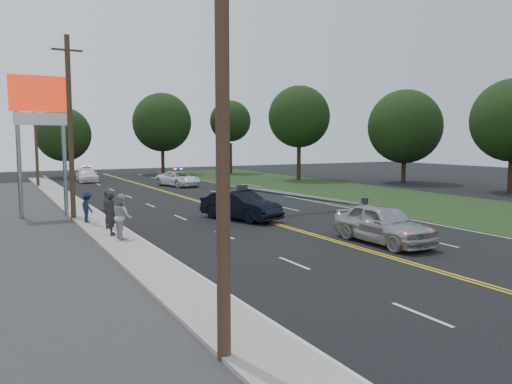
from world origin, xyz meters
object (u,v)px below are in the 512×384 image
utility_pole_mid (70,128)px  emergency_a (178,179)px  crashed_sedan (241,205)px  waiting_sedan (383,224)px  bystander_b (122,216)px  emergency_b (87,175)px  bystander_a (112,213)px  bystander_d (107,209)px  bystander_c (87,207)px  fallen_streetlight (315,198)px  pylon_sign (40,112)px  traffic_signal (225,142)px  utility_pole_near (222,105)px  utility_pole_far (36,133)px

utility_pole_mid → emergency_a: bearing=54.2°
utility_pole_mid → crashed_sedan: size_ratio=2.05×
waiting_sedan → bystander_b: (-9.72, 5.72, 0.26)m
emergency_b → bystander_a: bearing=-94.0°
emergency_b → bystander_d: bearing=-94.2°
bystander_b → utility_pole_mid: bearing=5.6°
emergency_a → bystander_c: 21.67m
fallen_streetlight → bystander_b: 12.75m
utility_pole_mid → bystander_a: utility_pole_mid is taller
pylon_sign → bystander_d: (2.30, -6.16, -4.92)m
traffic_signal → bystander_a: size_ratio=3.53×
pylon_sign → fallen_streetlight: 16.66m
utility_pole_near → bystander_c: size_ratio=6.26×
fallen_streetlight → bystander_a: size_ratio=4.68×
emergency_a → bystander_b: 26.06m
utility_pole_mid → emergency_b: size_ratio=2.09×
utility_pole_near → pylon_sign: bearing=93.4°
utility_pole_far → waiting_sedan: bearing=-72.9°
bystander_b → bystander_c: bystander_b is taller
traffic_signal → emergency_a: (-5.58, -1.45, -3.50)m
pylon_sign → fallen_streetlight: size_ratio=0.85×
traffic_signal → utility_pole_far: size_ratio=0.70×
pylon_sign → emergency_b: pylon_sign is taller
bystander_d → emergency_b: bearing=3.3°
utility_pole_far → crashed_sedan: size_ratio=2.05×
waiting_sedan → bystander_b: bystander_b is taller
pylon_sign → emergency_b: bearing=75.0°
bystander_c → bystander_d: (0.56, -2.33, 0.15)m
pylon_sign → bystander_a: bearing=-75.3°
utility_pole_far → emergency_b: bearing=36.6°
emergency_a → bystander_b: bystander_b is taller
fallen_streetlight → crashed_sedan: (-5.20, -0.30, -0.11)m
fallen_streetlight → emergency_a: size_ratio=1.86×
bystander_c → emergency_a: bearing=-45.8°
utility_pole_far → bystander_c: utility_pole_far is taller
pylon_sign → bystander_d: bearing=-69.6°
fallen_streetlight → bystander_d: bystander_d is taller
emergency_a → bystander_b: size_ratio=2.55×
emergency_b → bystander_b: bearing=-93.4°
utility_pole_mid → emergency_a: size_ratio=1.98×
pylon_sign → utility_pole_far: size_ratio=0.80×
bystander_b → bystander_d: bearing=-2.1°
utility_pole_near → waiting_sedan: bearing=33.6°
utility_pole_near → bystander_a: 14.53m
pylon_sign → fallen_streetlight: bearing=-22.2°
emergency_b → utility_pole_near: bearing=-92.7°
bystander_a → emergency_b: bearing=3.5°
fallen_streetlight → bystander_a: 12.75m
emergency_a → emergency_b: size_ratio=1.05×
traffic_signal → fallen_streetlight: bearing=-100.6°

